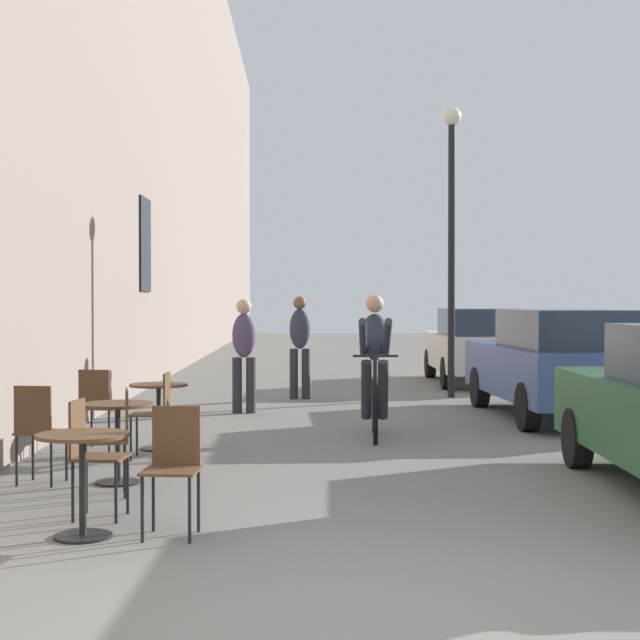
{
  "coord_description": "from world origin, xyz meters",
  "views": [
    {
      "loc": [
        -0.3,
        -4.91,
        1.64
      ],
      "look_at": [
        0.01,
        14.09,
        1.26
      ],
      "focal_mm": 55.08,
      "sensor_mm": 36.0,
      "label": 1
    }
  ],
  "objects_px": {
    "cafe_chair_mid_toward_street": "(114,434)",
    "cyclist_on_bicycle": "(375,369)",
    "cafe_chair_far_toward_wall": "(157,409)",
    "street_lamp": "(452,213)",
    "cafe_chair_near_toward_wall": "(173,461)",
    "parked_car_third": "(479,345)",
    "parked_car_second": "(561,362)",
    "cafe_table_mid": "(118,425)",
    "cafe_chair_far_toward_street": "(97,403)",
    "cafe_chair_near_toward_street": "(91,449)",
    "pedestrian_mid": "(300,341)",
    "cafe_table_far": "(159,402)",
    "cafe_table_near": "(83,462)",
    "cafe_chair_mid_toward_wall": "(38,427)",
    "pedestrian_near": "(244,349)"
  },
  "relations": [
    {
      "from": "cafe_chair_mid_toward_street",
      "to": "cyclist_on_bicycle",
      "type": "bearing_deg",
      "value": 55.77
    },
    {
      "from": "cafe_chair_far_toward_wall",
      "to": "street_lamp",
      "type": "xyz_separation_m",
      "value": [
        4.02,
        6.4,
        2.59
      ]
    },
    {
      "from": "cafe_chair_near_toward_wall",
      "to": "parked_car_third",
      "type": "bearing_deg",
      "value": 70.65
    },
    {
      "from": "parked_car_third",
      "to": "parked_car_second",
      "type": "bearing_deg",
      "value": -88.94
    },
    {
      "from": "cafe_table_mid",
      "to": "cafe_chair_far_toward_street",
      "type": "height_order",
      "value": "cafe_chair_far_toward_street"
    },
    {
      "from": "cafe_chair_near_toward_street",
      "to": "pedestrian_mid",
      "type": "bearing_deg",
      "value": 80.21
    },
    {
      "from": "cafe_table_far",
      "to": "cafe_chair_near_toward_wall",
      "type": "bearing_deg",
      "value": -80.16
    },
    {
      "from": "cafe_chair_far_toward_wall",
      "to": "cafe_chair_near_toward_wall",
      "type": "bearing_deg",
      "value": -79.55
    },
    {
      "from": "cafe_chair_mid_toward_street",
      "to": "cafe_chair_far_toward_wall",
      "type": "bearing_deg",
      "value": 87.9
    },
    {
      "from": "cafe_table_far",
      "to": "street_lamp",
      "type": "xyz_separation_m",
      "value": [
        4.09,
        5.75,
        2.59
      ]
    },
    {
      "from": "cafe_chair_near_toward_street",
      "to": "street_lamp",
      "type": "distance_m",
      "value": 10.36
    },
    {
      "from": "cafe_table_near",
      "to": "pedestrian_mid",
      "type": "height_order",
      "value": "pedestrian_mid"
    },
    {
      "from": "cyclist_on_bicycle",
      "to": "cafe_chair_far_toward_street",
      "type": "bearing_deg",
      "value": -160.21
    },
    {
      "from": "street_lamp",
      "to": "pedestrian_mid",
      "type": "bearing_deg",
      "value": -174.35
    },
    {
      "from": "cafe_chair_far_toward_wall",
      "to": "parked_car_second",
      "type": "bearing_deg",
      "value": 33.47
    },
    {
      "from": "cyclist_on_bicycle",
      "to": "street_lamp",
      "type": "distance_m",
      "value": 5.49
    },
    {
      "from": "parked_car_third",
      "to": "cyclist_on_bicycle",
      "type": "bearing_deg",
      "value": -109.22
    },
    {
      "from": "cafe_chair_mid_toward_wall",
      "to": "street_lamp",
      "type": "bearing_deg",
      "value": 58.22
    },
    {
      "from": "cafe_chair_near_toward_street",
      "to": "parked_car_third",
      "type": "xyz_separation_m",
      "value": [
        5.05,
        11.9,
        0.25
      ]
    },
    {
      "from": "pedestrian_near",
      "to": "parked_car_second",
      "type": "xyz_separation_m",
      "value": [
        4.43,
        -0.75,
        -0.15
      ]
    },
    {
      "from": "cafe_chair_near_toward_wall",
      "to": "cafe_chair_far_toward_street",
      "type": "distance_m",
      "value": 4.09
    },
    {
      "from": "cafe_chair_near_toward_street",
      "to": "cafe_chair_far_toward_street",
      "type": "bearing_deg",
      "value": 101.01
    },
    {
      "from": "cafe_chair_near_toward_street",
      "to": "cafe_table_mid",
      "type": "height_order",
      "value": "cafe_chair_near_toward_street"
    },
    {
      "from": "cafe_chair_near_toward_wall",
      "to": "cafe_table_far",
      "type": "distance_m",
      "value": 4.0
    },
    {
      "from": "street_lamp",
      "to": "parked_car_second",
      "type": "relative_size",
      "value": 1.14
    },
    {
      "from": "cafe_chair_mid_toward_street",
      "to": "cafe_table_far",
      "type": "relative_size",
      "value": 1.24
    },
    {
      "from": "cafe_table_mid",
      "to": "parked_car_third",
      "type": "xyz_separation_m",
      "value": [
        5.12,
        10.49,
        0.25
      ]
    },
    {
      "from": "cafe_chair_near_toward_street",
      "to": "pedestrian_near",
      "type": "xyz_separation_m",
      "value": [
        0.73,
        6.87,
        0.42
      ]
    },
    {
      "from": "cafe_table_far",
      "to": "cyclist_on_bicycle",
      "type": "relative_size",
      "value": 0.41
    },
    {
      "from": "cafe_table_near",
      "to": "pedestrian_near",
      "type": "distance_m",
      "value": 7.52
    },
    {
      "from": "cafe_chair_mid_toward_wall",
      "to": "cafe_chair_far_toward_street",
      "type": "xyz_separation_m",
      "value": [
        0.1,
        2.01,
        0.0
      ]
    },
    {
      "from": "street_lamp",
      "to": "parked_car_third",
      "type": "bearing_deg",
      "value": 70.75
    },
    {
      "from": "cafe_chair_mid_toward_wall",
      "to": "cyclist_on_bicycle",
      "type": "height_order",
      "value": "cyclist_on_bicycle"
    },
    {
      "from": "cafe_chair_near_toward_wall",
      "to": "cyclist_on_bicycle",
      "type": "bearing_deg",
      "value": 70.45
    },
    {
      "from": "cafe_chair_near_toward_wall",
      "to": "parked_car_third",
      "type": "xyz_separation_m",
      "value": [
        4.37,
        12.43,
        0.25
      ]
    },
    {
      "from": "cafe_chair_mid_toward_street",
      "to": "cyclist_on_bicycle",
      "type": "relative_size",
      "value": 0.51
    },
    {
      "from": "cafe_chair_far_toward_street",
      "to": "cyclist_on_bicycle",
      "type": "relative_size",
      "value": 0.51
    },
    {
      "from": "cafe_chair_near_toward_street",
      "to": "pedestrian_mid",
      "type": "distance_m",
      "value": 9.05
    },
    {
      "from": "cafe_chair_mid_toward_street",
      "to": "cafe_table_mid",
      "type": "bearing_deg",
      "value": 97.78
    },
    {
      "from": "cafe_table_mid",
      "to": "cafe_chair_mid_toward_wall",
      "type": "bearing_deg",
      "value": -173.8
    },
    {
      "from": "cafe_chair_near_toward_street",
      "to": "cafe_chair_far_toward_street",
      "type": "relative_size",
      "value": 1.0
    },
    {
      "from": "cafe_chair_mid_toward_street",
      "to": "parked_car_second",
      "type": "bearing_deg",
      "value": 45.64
    },
    {
      "from": "cafe_table_near",
      "to": "cafe_chair_mid_toward_wall",
      "type": "xyz_separation_m",
      "value": [
        -0.83,
        1.93,
        -0.0
      ]
    },
    {
      "from": "cafe_chair_near_toward_wall",
      "to": "street_lamp",
      "type": "xyz_separation_m",
      "value": [
        3.41,
        9.69,
        2.59
      ]
    },
    {
      "from": "street_lamp",
      "to": "cafe_table_mid",
      "type": "bearing_deg",
      "value": -118.22
    },
    {
      "from": "cafe_table_far",
      "to": "cafe_table_mid",
      "type": "bearing_deg",
      "value": -91.96
    },
    {
      "from": "cafe_table_near",
      "to": "street_lamp",
      "type": "distance_m",
      "value": 10.88
    },
    {
      "from": "parked_car_second",
      "to": "cafe_table_near",
      "type": "bearing_deg",
      "value": -127.07
    },
    {
      "from": "cafe_chair_mid_toward_wall",
      "to": "cyclist_on_bicycle",
      "type": "distance_m",
      "value": 4.49
    },
    {
      "from": "cafe_chair_mid_toward_wall",
      "to": "pedestrian_near",
      "type": "bearing_deg",
      "value": 75.01
    }
  ]
}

